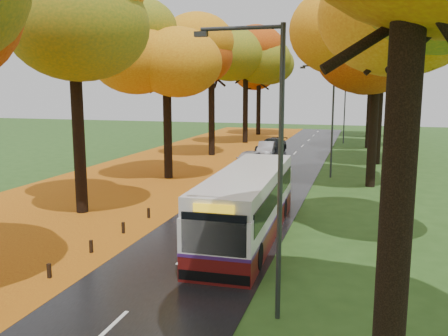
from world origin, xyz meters
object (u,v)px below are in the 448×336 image
at_px(streetlamp_near, 271,151).
at_px(car_white, 249,160).
at_px(streetlamp_mid, 329,112).
at_px(car_dark, 271,145).
at_px(bus, 248,203).
at_px(streetlamp_far, 343,102).
at_px(car_silver, 266,149).

relative_size(streetlamp_near, car_white, 1.84).
height_order(streetlamp_mid, car_dark, streetlamp_mid).
xyz_separation_m(streetlamp_near, bus, (-2.26, 6.87, -3.18)).
xyz_separation_m(streetlamp_mid, car_white, (-6.14, 1.45, -3.93)).
height_order(streetlamp_mid, streetlamp_far, same).
bearing_deg(car_white, streetlamp_far, 79.10).
relative_size(streetlamp_far, car_silver, 1.98).
relative_size(streetlamp_mid, car_silver, 1.98).
relative_size(streetlamp_far, car_dark, 1.69).
bearing_deg(streetlamp_near, streetlamp_far, 90.00).
bearing_deg(car_silver, bus, -86.12).
height_order(streetlamp_near, car_white, streetlamp_near).
height_order(streetlamp_near, streetlamp_far, same).
relative_size(streetlamp_mid, car_dark, 1.69).
height_order(streetlamp_near, bus, streetlamp_near).
distance_m(streetlamp_mid, car_dark, 13.94).
height_order(streetlamp_mid, car_silver, streetlamp_mid).
height_order(bus, car_white, bus).
xyz_separation_m(streetlamp_mid, bus, (-2.26, -15.13, -3.18)).
bearing_deg(streetlamp_near, car_dark, 100.56).
distance_m(streetlamp_mid, bus, 15.63).
bearing_deg(car_silver, car_dark, 84.48).
height_order(car_silver, car_dark, car_dark).
bearing_deg(streetlamp_mid, car_white, 166.74).
relative_size(bus, car_dark, 2.30).
distance_m(streetlamp_far, bus, 37.33).
bearing_deg(car_silver, streetlamp_near, -84.12).
bearing_deg(streetlamp_far, streetlamp_near, -90.00).
xyz_separation_m(streetlamp_near, car_dark, (-6.30, 33.78, -3.99)).
bearing_deg(streetlamp_far, bus, -93.49).
height_order(streetlamp_far, bus, streetlamp_far).
xyz_separation_m(bus, car_silver, (-4.03, 24.35, -0.83)).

